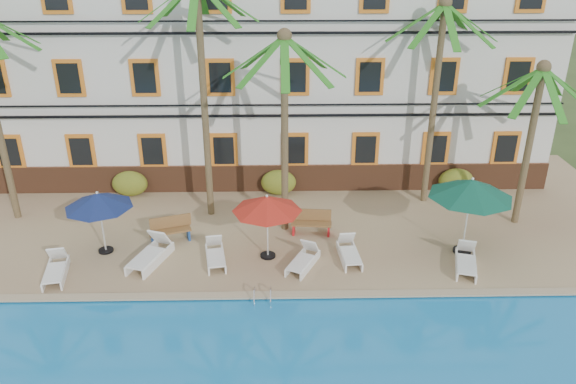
{
  "coord_description": "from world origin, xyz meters",
  "views": [
    {
      "loc": [
        0.75,
        -15.36,
        10.47
      ],
      "look_at": [
        1.13,
        3.0,
        2.0
      ],
      "focal_mm": 35.0,
      "sensor_mm": 36.0,
      "label": 1
    }
  ],
  "objects_px": {
    "palm_c": "(285,106)",
    "umbrella_blue": "(98,201)",
    "pool_ladder": "(263,298)",
    "lounger_e": "(349,252)",
    "palm_e": "(534,120)",
    "umbrella_green": "(471,189)",
    "lounger_c": "(215,255)",
    "bench_left": "(170,229)",
    "bench_right": "(311,222)",
    "lounger_a": "(56,269)",
    "lounger_f": "(466,261)",
    "lounger_d": "(303,260)",
    "palm_d": "(437,77)",
    "umbrella_red": "(267,204)",
    "palm_b": "(202,71)",
    "lounger_b": "(151,254)"
  },
  "relations": [
    {
      "from": "lounger_f",
      "to": "bench_left",
      "type": "bearing_deg",
      "value": 168.43
    },
    {
      "from": "umbrella_blue",
      "to": "palm_c",
      "type": "bearing_deg",
      "value": 13.97
    },
    {
      "from": "palm_d",
      "to": "bench_right",
      "type": "distance_m",
      "value": 7.37
    },
    {
      "from": "lounger_c",
      "to": "lounger_f",
      "type": "height_order",
      "value": "lounger_f"
    },
    {
      "from": "lounger_f",
      "to": "bench_right",
      "type": "distance_m",
      "value": 5.65
    },
    {
      "from": "pool_ladder",
      "to": "umbrella_green",
      "type": "bearing_deg",
      "value": 20.52
    },
    {
      "from": "umbrella_blue",
      "to": "lounger_e",
      "type": "height_order",
      "value": "umbrella_blue"
    },
    {
      "from": "lounger_b",
      "to": "lounger_c",
      "type": "distance_m",
      "value": 2.19
    },
    {
      "from": "palm_d",
      "to": "umbrella_red",
      "type": "relative_size",
      "value": 3.45
    },
    {
      "from": "bench_left",
      "to": "bench_right",
      "type": "xyz_separation_m",
      "value": [
        5.19,
        0.46,
        0.0
      ]
    },
    {
      "from": "umbrella_red",
      "to": "umbrella_green",
      "type": "height_order",
      "value": "umbrella_green"
    },
    {
      "from": "umbrella_blue",
      "to": "lounger_f",
      "type": "relative_size",
      "value": 1.23
    },
    {
      "from": "lounger_a",
      "to": "pool_ladder",
      "type": "relative_size",
      "value": 2.47
    },
    {
      "from": "lounger_c",
      "to": "bench_right",
      "type": "distance_m",
      "value": 3.92
    },
    {
      "from": "palm_c",
      "to": "palm_e",
      "type": "xyz_separation_m",
      "value": [
        8.98,
        0.35,
        -0.68
      ]
    },
    {
      "from": "lounger_c",
      "to": "pool_ladder",
      "type": "height_order",
      "value": "lounger_c"
    },
    {
      "from": "umbrella_blue",
      "to": "umbrella_red",
      "type": "bearing_deg",
      "value": -4.68
    },
    {
      "from": "umbrella_blue",
      "to": "lounger_d",
      "type": "xyz_separation_m",
      "value": [
        6.94,
        -1.13,
        -1.73
      ]
    },
    {
      "from": "umbrella_green",
      "to": "bench_right",
      "type": "height_order",
      "value": "umbrella_green"
    },
    {
      "from": "palm_c",
      "to": "umbrella_green",
      "type": "xyz_separation_m",
      "value": [
        6.23,
        -1.88,
        -2.34
      ]
    },
    {
      "from": "lounger_a",
      "to": "bench_left",
      "type": "bearing_deg",
      "value": 34.58
    },
    {
      "from": "umbrella_red",
      "to": "bench_left",
      "type": "height_order",
      "value": "umbrella_red"
    },
    {
      "from": "palm_b",
      "to": "lounger_e",
      "type": "height_order",
      "value": "palm_b"
    },
    {
      "from": "umbrella_blue",
      "to": "lounger_a",
      "type": "bearing_deg",
      "value": -127.09
    },
    {
      "from": "palm_b",
      "to": "palm_c",
      "type": "distance_m",
      "value": 3.36
    },
    {
      "from": "lounger_e",
      "to": "bench_left",
      "type": "distance_m",
      "value": 6.54
    },
    {
      "from": "bench_left",
      "to": "palm_b",
      "type": "bearing_deg",
      "value": 59.8
    },
    {
      "from": "lounger_a",
      "to": "bench_right",
      "type": "distance_m",
      "value": 8.96
    },
    {
      "from": "lounger_c",
      "to": "umbrella_blue",
      "type": "bearing_deg",
      "value": 169.33
    },
    {
      "from": "palm_b",
      "to": "lounger_f",
      "type": "relative_size",
      "value": 4.78
    },
    {
      "from": "palm_e",
      "to": "bench_left",
      "type": "xyz_separation_m",
      "value": [
        -13.18,
        -1.19,
        -3.64
      ]
    },
    {
      "from": "palm_d",
      "to": "bench_left",
      "type": "xyz_separation_m",
      "value": [
        -10.09,
        -3.21,
        -4.77
      ]
    },
    {
      "from": "lounger_e",
      "to": "lounger_f",
      "type": "bearing_deg",
      "value": -9.92
    },
    {
      "from": "lounger_b",
      "to": "lounger_c",
      "type": "bearing_deg",
      "value": 0.35
    },
    {
      "from": "palm_c",
      "to": "bench_left",
      "type": "bearing_deg",
      "value": -168.66
    },
    {
      "from": "umbrella_green",
      "to": "pool_ladder",
      "type": "distance_m",
      "value": 7.85
    },
    {
      "from": "palm_e",
      "to": "umbrella_green",
      "type": "height_order",
      "value": "palm_e"
    },
    {
      "from": "lounger_c",
      "to": "umbrella_green",
      "type": "bearing_deg",
      "value": 2.92
    },
    {
      "from": "lounger_c",
      "to": "lounger_d",
      "type": "distance_m",
      "value": 3.02
    },
    {
      "from": "palm_c",
      "to": "lounger_d",
      "type": "height_order",
      "value": "palm_c"
    },
    {
      "from": "pool_ladder",
      "to": "lounger_e",
      "type": "bearing_deg",
      "value": 37.32
    },
    {
      "from": "palm_e",
      "to": "lounger_d",
      "type": "xyz_separation_m",
      "value": [
        -8.4,
        -3.06,
        -3.85
      ]
    },
    {
      "from": "umbrella_red",
      "to": "lounger_e",
      "type": "xyz_separation_m",
      "value": [
        2.8,
        -0.21,
        -1.76
      ]
    },
    {
      "from": "palm_b",
      "to": "bench_left",
      "type": "xyz_separation_m",
      "value": [
        -1.26,
        -2.17,
        -5.27
      ]
    },
    {
      "from": "umbrella_blue",
      "to": "lounger_f",
      "type": "bearing_deg",
      "value": -6.24
    },
    {
      "from": "umbrella_blue",
      "to": "pool_ladder",
      "type": "bearing_deg",
      "value": -27.51
    },
    {
      "from": "palm_c",
      "to": "umbrella_blue",
      "type": "xyz_separation_m",
      "value": [
        -6.36,
        -1.58,
        -2.8
      ]
    },
    {
      "from": "lounger_f",
      "to": "palm_e",
      "type": "bearing_deg",
      "value": 47.98
    },
    {
      "from": "palm_b",
      "to": "lounger_e",
      "type": "relative_size",
      "value": 5.17
    },
    {
      "from": "lounger_a",
      "to": "lounger_f",
      "type": "xyz_separation_m",
      "value": [
        13.56,
        0.21,
        0.01
      ]
    }
  ]
}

